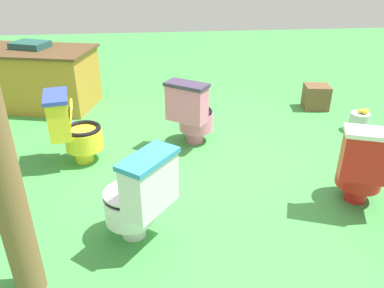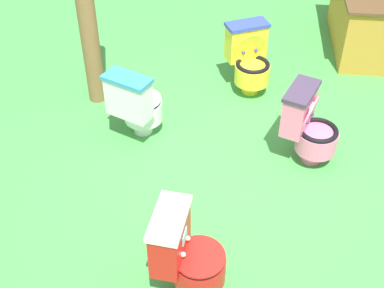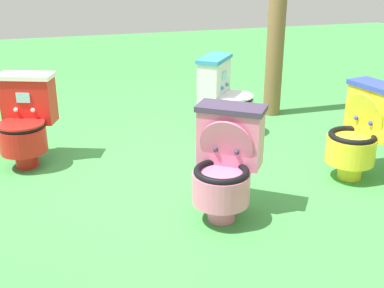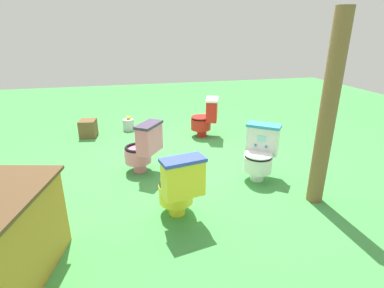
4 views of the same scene
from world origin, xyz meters
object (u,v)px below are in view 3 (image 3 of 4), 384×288
at_px(toilet_red, 25,120).
at_px(toilet_yellow, 362,131).
at_px(toilet_pink, 226,163).
at_px(wooden_post, 277,13).
at_px(toilet_white, 225,95).

distance_m(toilet_red, toilet_yellow, 2.64).
relative_size(toilet_pink, wooden_post, 0.35).
relative_size(toilet_red, toilet_yellow, 1.00).
bearing_deg(toilet_pink, toilet_red, -9.34).
bearing_deg(wooden_post, toilet_red, 14.39).
xyz_separation_m(toilet_pink, toilet_yellow, (-1.19, -0.27, 0.00)).
height_order(toilet_yellow, wooden_post, wooden_post).
xyz_separation_m(toilet_pink, toilet_white, (-0.53, -1.49, -0.00)).
bearing_deg(toilet_red, toilet_yellow, 178.48).
relative_size(toilet_red, toilet_white, 1.00).
xyz_separation_m(toilet_red, toilet_pink, (-1.25, 1.25, 0.00)).
distance_m(toilet_yellow, toilet_white, 1.38).
height_order(toilet_red, toilet_pink, same).
bearing_deg(toilet_white, toilet_red, -44.08).
relative_size(toilet_pink, toilet_white, 1.00).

